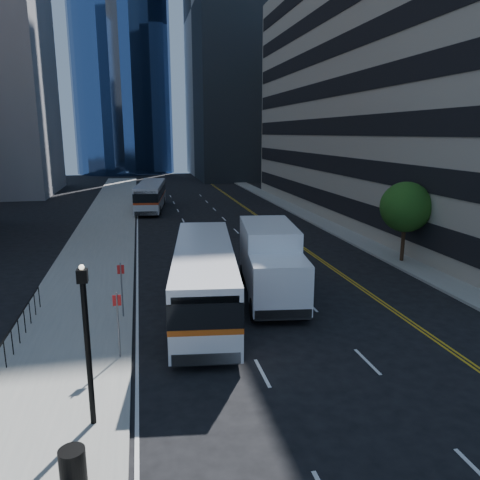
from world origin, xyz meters
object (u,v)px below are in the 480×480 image
Objects in this scene: street_tree at (406,207)px; box_truck at (271,261)px; bus_front at (204,276)px; lamp_post at (87,339)px; bus_rear at (151,195)px; trash_can at (73,467)px.

box_truck is (-10.11, -4.56, -1.73)m from street_tree.
bus_front is 3.73m from box_truck.
box_truck is at bearing 25.16° from bus_front.
street_tree reaches higher than lamp_post.
bus_front reaches higher than bus_rear.
box_truck reaches higher than bus_rear.
street_tree is 0.41× the size of bus_front.
street_tree is 0.65× the size of box_truck.
street_tree is at bearing 29.97° from bus_front.
box_truck reaches higher than trash_can.
trash_can is at bearing -116.74° from box_truck.
bus_front is 1.06× the size of bus_rear.
lamp_post is 4.90× the size of trash_can.
trash_can is at bearing -95.42° from lamp_post.
bus_rear is 12.43× the size of trash_can.
trash_can is (-18.23, -16.41, -3.03)m from street_tree.
lamp_post reaches higher than bus_rear.
trash_can is (-8.12, -11.85, -1.29)m from box_truck.
street_tree reaches higher than bus_rear.
bus_rear is at bearing 121.19° from street_tree.
trash_can is at bearing -87.41° from bus_rear.
bus_rear is at bearing 86.05° from lamp_post.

